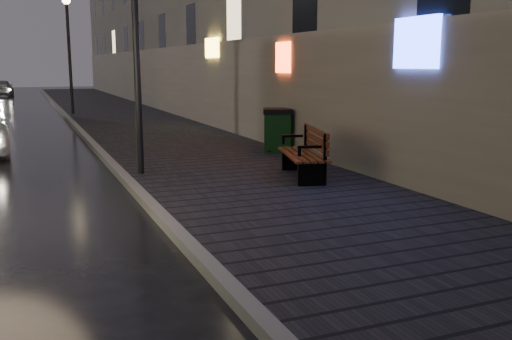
{
  "coord_description": "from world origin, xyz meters",
  "views": [
    {
      "loc": [
        -0.43,
        -5.9,
        2.43
      ],
      "look_at": [
        2.81,
        1.94,
        0.85
      ],
      "focal_mm": 40.0,
      "sensor_mm": 36.0,
      "label": 1
    }
  ],
  "objects_px": {
    "lamp_far": "(69,40)",
    "trash_bin": "(277,130)",
    "car_far": "(1,88)",
    "bench": "(307,153)",
    "lamp_near": "(135,11)"
  },
  "relations": [
    {
      "from": "lamp_far",
      "to": "trash_bin",
      "type": "relative_size",
      "value": 4.66
    },
    {
      "from": "lamp_far",
      "to": "trash_bin",
      "type": "bearing_deg",
      "value": -74.57
    },
    {
      "from": "lamp_near",
      "to": "car_far",
      "type": "xyz_separation_m",
      "value": [
        -3.47,
        34.79,
        -2.83
      ]
    },
    {
      "from": "bench",
      "to": "trash_bin",
      "type": "distance_m",
      "value": 3.54
    },
    {
      "from": "trash_bin",
      "to": "car_far",
      "type": "relative_size",
      "value": 0.29
    },
    {
      "from": "lamp_near",
      "to": "bench",
      "type": "xyz_separation_m",
      "value": [
        3.04,
        -1.73,
        -2.83
      ]
    },
    {
      "from": "lamp_near",
      "to": "bench",
      "type": "distance_m",
      "value": 4.5
    },
    {
      "from": "lamp_near",
      "to": "trash_bin",
      "type": "distance_m",
      "value": 5.11
    },
    {
      "from": "bench",
      "to": "car_far",
      "type": "relative_size",
      "value": 0.54
    },
    {
      "from": "lamp_far",
      "to": "trash_bin",
      "type": "distance_m",
      "value": 15.1
    },
    {
      "from": "car_far",
      "to": "lamp_far",
      "type": "bearing_deg",
      "value": 104.85
    },
    {
      "from": "lamp_near",
      "to": "lamp_far",
      "type": "height_order",
      "value": "same"
    },
    {
      "from": "lamp_far",
      "to": "bench",
      "type": "distance_m",
      "value": 18.21
    },
    {
      "from": "trash_bin",
      "to": "car_far",
      "type": "xyz_separation_m",
      "value": [
        -7.42,
        33.1,
        -0.06
      ]
    },
    {
      "from": "lamp_near",
      "to": "lamp_far",
      "type": "xyz_separation_m",
      "value": [
        0.0,
        16.0,
        0.0
      ]
    }
  ]
}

